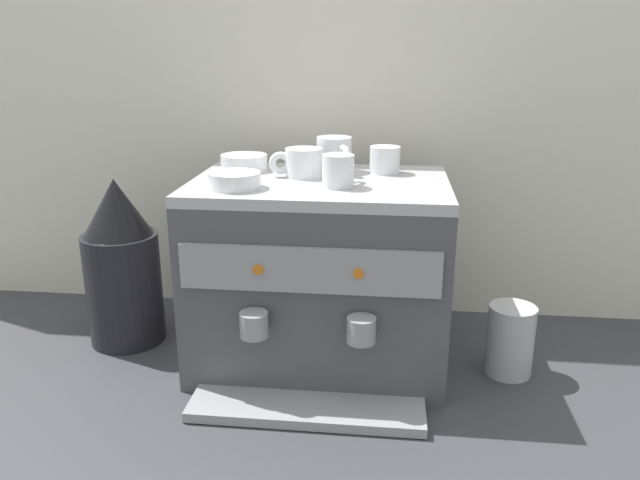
{
  "coord_description": "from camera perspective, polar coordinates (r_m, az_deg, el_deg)",
  "views": [
    {
      "loc": [
        0.15,
        -1.29,
        0.7
      ],
      "look_at": [
        0.0,
        0.0,
        0.29
      ],
      "focal_mm": 34.54,
      "sensor_mm": 36.0,
      "label": 1
    }
  ],
  "objects": [
    {
      "name": "ceramic_cup_1",
      "position": [
        1.25,
        1.77,
        6.45
      ],
      "size": [
        0.06,
        0.1,
        0.07
      ],
      "color": "white",
      "rests_on": "espresso_machine"
    },
    {
      "name": "ceramic_cup_3",
      "position": [
        1.35,
        -1.68,
        7.18
      ],
      "size": [
        0.12,
        0.08,
        0.06
      ],
      "color": "white",
      "rests_on": "espresso_machine"
    },
    {
      "name": "tiled_backsplash_wall",
      "position": [
        1.61,
        1.29,
        13.95
      ],
      "size": [
        2.8,
        0.03,
        1.19
      ],
      "primitive_type": "cube",
      "color": "silver",
      "rests_on": "ground_plane"
    },
    {
      "name": "ceramic_cup_0",
      "position": [
        1.4,
        6.01,
        7.43
      ],
      "size": [
        0.07,
        0.1,
        0.06
      ],
      "color": "white",
      "rests_on": "espresso_machine"
    },
    {
      "name": "ground_plane",
      "position": [
        1.47,
        -0.0,
        -10.69
      ],
      "size": [
        4.0,
        4.0,
        0.0
      ],
      "primitive_type": "plane",
      "color": "#38383D"
    },
    {
      "name": "ceramic_cup_2",
      "position": [
        1.41,
        1.38,
        7.93
      ],
      "size": [
        0.09,
        0.11,
        0.08
      ],
      "color": "white",
      "rests_on": "espresso_machine"
    },
    {
      "name": "espresso_machine",
      "position": [
        1.38,
        -0.02,
        -3.13
      ],
      "size": [
        0.55,
        0.49,
        0.42
      ],
      "color": "#4C4C51",
      "rests_on": "ground_plane"
    },
    {
      "name": "milk_pitcher",
      "position": [
        1.43,
        17.21,
        -8.84
      ],
      "size": [
        0.1,
        0.1,
        0.16
      ],
      "primitive_type": "cylinder",
      "color": "#B7B7BC",
      "rests_on": "ground_plane"
    },
    {
      "name": "coffee_grinder",
      "position": [
        1.55,
        -17.88,
        -2.28
      ],
      "size": [
        0.18,
        0.18,
        0.4
      ],
      "color": "black",
      "rests_on": "ground_plane"
    },
    {
      "name": "ceramic_bowl_1",
      "position": [
        1.44,
        -7.04,
        7.12
      ],
      "size": [
        0.11,
        0.11,
        0.04
      ],
      "color": "white",
      "rests_on": "espresso_machine"
    },
    {
      "name": "ceramic_bowl_0",
      "position": [
        1.25,
        -7.9,
        5.46
      ],
      "size": [
        0.1,
        0.1,
        0.03
      ],
      "color": "white",
      "rests_on": "espresso_machine"
    }
  ]
}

